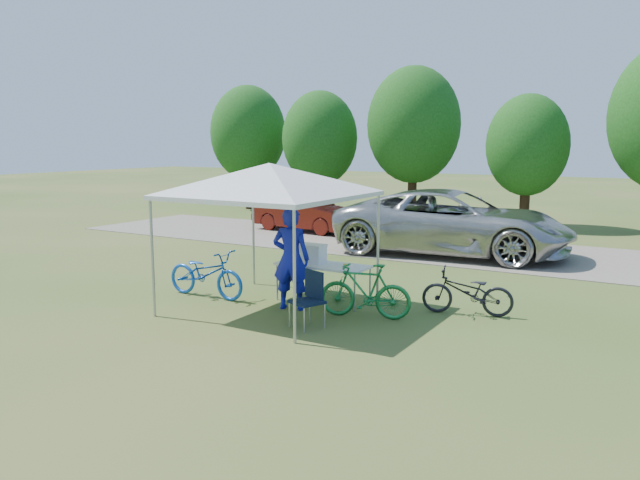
% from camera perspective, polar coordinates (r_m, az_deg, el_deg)
% --- Properties ---
extents(ground, '(100.00, 100.00, 0.00)m').
position_cam_1_polar(ground, '(11.86, -4.50, -6.25)').
color(ground, '#2D5119').
rests_on(ground, ground).
extents(gravel_strip, '(24.00, 5.00, 0.02)m').
position_cam_1_polar(gravel_strip, '(18.83, 9.57, -0.62)').
color(gravel_strip, gray).
rests_on(gravel_strip, ground).
extents(canopy, '(4.53, 4.53, 3.00)m').
position_cam_1_polar(canopy, '(11.45, -4.66, 6.66)').
color(canopy, '#A5A5AA').
rests_on(canopy, ground).
extents(treeline, '(24.89, 4.28, 6.30)m').
position_cam_1_polar(treeline, '(24.40, 14.30, 9.71)').
color(treeline, '#382314').
rests_on(treeline, ground).
extents(folding_table, '(1.83, 0.76, 0.75)m').
position_cam_1_polar(folding_table, '(12.15, 0.27, -2.42)').
color(folding_table, white).
rests_on(folding_table, ground).
extents(folding_chair, '(0.62, 0.66, 0.94)m').
position_cam_1_polar(folding_chair, '(10.59, -0.88, -4.97)').
color(folding_chair, black).
rests_on(folding_chair, ground).
extents(cooler, '(0.52, 0.35, 0.37)m').
position_cam_1_polar(cooler, '(12.23, -0.73, -1.24)').
color(cooler, white).
rests_on(cooler, folding_table).
extents(ice_cream_cup, '(0.09, 0.09, 0.07)m').
position_cam_1_polar(ice_cream_cup, '(11.84, 2.35, -2.35)').
color(ice_cream_cup, gold).
rests_on(ice_cream_cup, folding_table).
extents(cyclist, '(0.80, 0.63, 1.93)m').
position_cam_1_polar(cyclist, '(11.59, -2.66, -1.70)').
color(cyclist, '#1419A2').
rests_on(cyclist, ground).
extents(bike_blue, '(1.85, 0.65, 0.97)m').
position_cam_1_polar(bike_blue, '(12.78, -10.39, -3.03)').
color(bike_blue, '#144DB3').
rests_on(bike_blue, ground).
extents(bike_green, '(1.71, 0.86, 0.99)m').
position_cam_1_polar(bike_green, '(11.12, 4.14, -4.65)').
color(bike_green, '#1A7537').
rests_on(bike_green, ground).
extents(bike_dark, '(1.71, 0.94, 0.85)m').
position_cam_1_polar(bike_dark, '(11.60, 13.32, -4.64)').
color(bike_dark, black).
rests_on(bike_dark, ground).
extents(minivan, '(6.66, 3.51, 1.79)m').
position_cam_1_polar(minivan, '(17.59, 12.03, 1.61)').
color(minivan, '#B6B5B1').
rests_on(minivan, gravel_strip).
extents(sedan, '(3.97, 1.66, 1.27)m').
position_cam_1_polar(sedan, '(21.72, -1.34, 2.50)').
color(sedan, '#55150E').
rests_on(sedan, gravel_strip).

